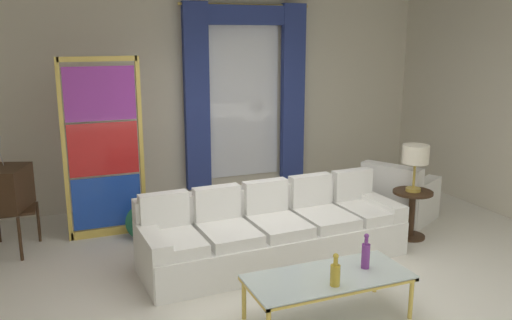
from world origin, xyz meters
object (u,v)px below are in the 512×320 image
at_px(armchair_white, 398,199).
at_px(peacock_figurine, 145,223).
at_px(couch_white_long, 272,232).
at_px(coffee_table, 328,279).
at_px(round_side_table, 412,210).
at_px(table_lamp_brass, 415,156).
at_px(bottle_blue_decanter, 366,254).
at_px(stained_glass_divider, 104,153).
at_px(bottle_crystal_tall, 335,273).
at_px(vintage_tv, 4,190).

bearing_deg(armchair_white, peacock_figurine, 171.34).
distance_m(couch_white_long, coffee_table, 1.38).
height_order(armchair_white, round_side_table, armchair_white).
distance_m(coffee_table, armchair_white, 2.91).
bearing_deg(table_lamp_brass, bottle_blue_decanter, -139.64).
bearing_deg(peacock_figurine, stained_glass_divider, 138.14).
bearing_deg(round_side_table, peacock_figurine, 159.82).
distance_m(bottle_crystal_tall, table_lamp_brass, 2.51).
bearing_deg(peacock_figurine, table_lamp_brass, -20.18).
bearing_deg(couch_white_long, stained_glass_divider, 138.62).
relative_size(couch_white_long, stained_glass_divider, 1.34).
bearing_deg(couch_white_long, armchair_white, 14.75).
xyz_separation_m(couch_white_long, coffee_table, (-0.07, -1.37, 0.07)).
xyz_separation_m(bottle_blue_decanter, bottle_crystal_tall, (-0.43, -0.20, -0.02)).
bearing_deg(table_lamp_brass, couch_white_long, 178.07).
xyz_separation_m(armchair_white, round_side_table, (-0.26, -0.62, 0.07)).
bearing_deg(round_side_table, bottle_crystal_tall, -142.55).
relative_size(couch_white_long, table_lamp_brass, 5.18).
bearing_deg(peacock_figurine, round_side_table, -20.18).
xyz_separation_m(bottle_crystal_tall, armchair_white, (2.22, 2.11, -0.23)).
height_order(bottle_crystal_tall, round_side_table, bottle_crystal_tall).
distance_m(stained_glass_divider, peacock_figurine, 0.99).
bearing_deg(bottle_crystal_tall, peacock_figurine, 112.75).
distance_m(couch_white_long, vintage_tv, 3.06).
bearing_deg(bottle_blue_decanter, round_side_table, 40.36).
relative_size(couch_white_long, bottle_blue_decanter, 9.07).
relative_size(bottle_blue_decanter, peacock_figurine, 0.54).
relative_size(vintage_tv, round_side_table, 2.26).
relative_size(armchair_white, round_side_table, 1.85).
bearing_deg(vintage_tv, bottle_blue_decanter, -41.55).
bearing_deg(stained_glass_divider, bottle_crystal_tall, -63.36).
relative_size(coffee_table, bottle_blue_decanter, 4.42).
bearing_deg(bottle_crystal_tall, bottle_blue_decanter, 24.94).
bearing_deg(bottle_crystal_tall, armchair_white, 43.62).
distance_m(coffee_table, peacock_figurine, 2.69).
bearing_deg(couch_white_long, round_side_table, -1.93).
distance_m(coffee_table, bottle_crystal_tall, 0.24).
height_order(coffee_table, vintage_tv, vintage_tv).
height_order(armchair_white, stained_glass_divider, stained_glass_divider).
xyz_separation_m(couch_white_long, stained_glass_divider, (-1.60, 1.41, 0.75)).
bearing_deg(bottle_crystal_tall, table_lamp_brass, 37.45).
height_order(vintage_tv, peacock_figurine, vintage_tv).
distance_m(armchair_white, table_lamp_brass, 1.00).
bearing_deg(peacock_figurine, coffee_table, -64.90).
xyz_separation_m(bottle_blue_decanter, stained_glass_divider, (-1.91, 2.77, 0.52)).
relative_size(coffee_table, round_side_table, 2.42).
relative_size(coffee_table, stained_glass_divider, 0.65).
bearing_deg(round_side_table, armchair_white, 66.86).
distance_m(bottle_crystal_tall, round_side_table, 2.46).
height_order(stained_glass_divider, round_side_table, stained_glass_divider).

